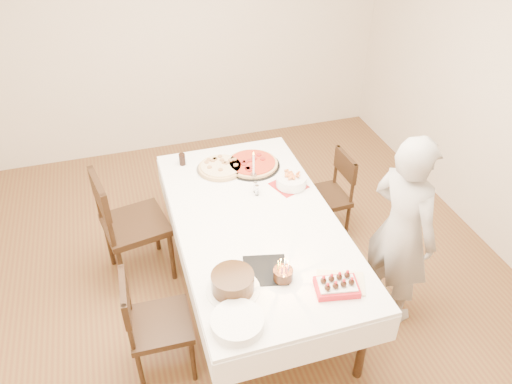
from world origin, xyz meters
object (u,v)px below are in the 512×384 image
object	(u,v)px
dining_table	(256,257)
birthday_cake	(283,270)
chair_left_dessert	(160,324)
pizza_white	(221,167)
cola_glass	(182,159)
strawberry_box	(337,286)
taper_candle	(254,165)
layer_cake	(233,283)
chair_left_savory	(135,225)
person	(402,231)
pasta_bowl	(291,181)
chair_right_savory	(324,197)
pizza_pepperoni	(252,164)

from	to	relation	value
dining_table	birthday_cake	bearing A→B (deg)	-91.07
chair_left_dessert	dining_table	bearing A→B (deg)	-147.61
dining_table	pizza_white	world-z (taller)	pizza_white
cola_glass	strawberry_box	bearing A→B (deg)	-68.74
dining_table	taper_candle	size ratio (longest dim) A/B	8.24
chair_left_dessert	layer_cake	xyz separation A→B (m)	(0.46, -0.14, 0.39)
chair_left_savory	person	bearing A→B (deg)	141.38
pasta_bowl	layer_cake	world-z (taller)	layer_cake
chair_right_savory	pizza_pepperoni	size ratio (longest dim) A/B	1.77
taper_candle	strawberry_box	size ratio (longest dim) A/B	0.99
dining_table	person	distance (m)	1.10
pizza_pepperoni	taper_candle	bearing A→B (deg)	-103.25
chair_left_dessert	layer_cake	world-z (taller)	layer_cake
person	layer_cake	world-z (taller)	person
taper_candle	chair_left_dessert	bearing A→B (deg)	-133.75
taper_candle	dining_table	bearing A→B (deg)	-104.84
layer_cake	pizza_pepperoni	bearing A→B (deg)	68.48
chair_left_savory	layer_cake	world-z (taller)	chair_left_savory
pasta_bowl	birthday_cake	world-z (taller)	birthday_cake
taper_candle	birthday_cake	xyz separation A→B (m)	(-0.14, -1.12, -0.05)
dining_table	layer_cake	world-z (taller)	layer_cake
chair_left_savory	strawberry_box	xyz separation A→B (m)	(1.12, -1.29, 0.27)
cola_glass	birthday_cake	bearing A→B (deg)	-76.26
pizza_pepperoni	pasta_bowl	xyz separation A→B (m)	(0.21, -0.36, 0.02)
chair_left_dessert	pizza_white	bearing A→B (deg)	-119.18
chair_left_savory	strawberry_box	size ratio (longest dim) A/B	3.87
pasta_bowl	chair_left_dessert	bearing A→B (deg)	-146.29
chair_left_dessert	layer_cake	size ratio (longest dim) A/B	2.54
person	taper_candle	size ratio (longest dim) A/B	5.90
dining_table	taper_candle	xyz separation A→B (m)	(0.13, 0.50, 0.50)
birthday_cake	cola_glass	bearing A→B (deg)	103.74
taper_candle	strawberry_box	xyz separation A→B (m)	(0.14, -1.30, -0.10)
pizza_white	birthday_cake	xyz separation A→B (m)	(0.08, -1.32, 0.06)
taper_candle	pizza_pepperoni	bearing A→B (deg)	76.75
taper_candle	pasta_bowl	bearing A→B (deg)	-35.08
pasta_bowl	birthday_cake	size ratio (longest dim) A/B	1.77
chair_left_savory	cola_glass	bearing A→B (deg)	-151.59
pizza_pepperoni	chair_left_savory	bearing A→B (deg)	-169.70
chair_left_savory	layer_cake	bearing A→B (deg)	104.01
person	taper_candle	bearing A→B (deg)	22.57
dining_table	chair_right_savory	xyz separation A→B (m)	(0.79, 0.51, 0.04)
taper_candle	cola_glass	distance (m)	0.64
chair_right_savory	pizza_white	size ratio (longest dim) A/B	2.02
pizza_white	person	bearing A→B (deg)	-48.42
person	chair_left_dessert	bearing A→B (deg)	73.26
chair_right_savory	pasta_bowl	xyz separation A→B (m)	(-0.40, -0.19, 0.39)
pizza_pepperoni	layer_cake	bearing A→B (deg)	-111.52
person	chair_right_savory	bearing A→B (deg)	-9.01
pizza_white	strawberry_box	world-z (taller)	strawberry_box
pizza_white	layer_cake	bearing A→B (deg)	-100.63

